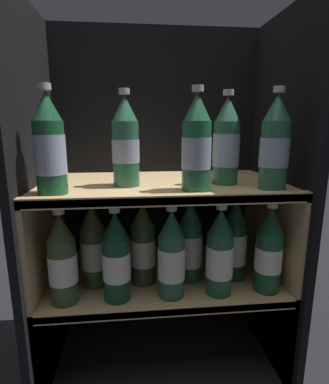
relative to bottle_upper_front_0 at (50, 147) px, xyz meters
The scene contains 19 objects.
fridge_back_wall 0.45m from the bottle_upper_front_0, 50.46° to the left, with size 0.70×0.02×1.01m, color black.
fridge_side_left 0.21m from the bottle_upper_front_0, 121.27° to the left, with size 0.02×0.42×1.01m, color black.
fridge_side_right 0.64m from the bottle_upper_front_0, 11.59° to the left, with size 0.02×0.42×1.01m, color black.
shelf_lower 0.53m from the bottle_upper_front_0, 23.34° to the left, with size 0.66×0.38×0.27m.
shelf_upper 0.39m from the bottle_upper_front_0, 23.80° to the left, with size 0.66×0.38×0.55m.
bottle_upper_front_0 is the anchor object (origin of this frame).
bottle_upper_front_1 0.34m from the bottle_upper_front_0, ahead, with size 0.07×0.07×0.24m.
bottle_upper_front_2 0.53m from the bottle_upper_front_0, ahead, with size 0.07×0.07×0.24m.
bottle_upper_back_0 0.18m from the bottle_upper_front_0, 24.94° to the left, with size 0.07×0.07×0.24m.
bottle_upper_back_1 0.44m from the bottle_upper_front_0, 10.24° to the left, with size 0.07×0.07×0.24m.
bottle_lower_front_0 0.28m from the bottle_upper_front_0, ahead, with size 0.07×0.07×0.24m.
bottle_lower_front_1 0.31m from the bottle_upper_front_0, ahead, with size 0.07×0.07×0.24m.
bottle_lower_front_2 0.39m from the bottle_upper_front_0, ahead, with size 0.07×0.07×0.24m.
bottle_lower_front_3 0.49m from the bottle_upper_front_0, ahead, with size 0.07×0.07×0.24m.
bottle_lower_front_4 0.60m from the bottle_upper_front_0, ahead, with size 0.07×0.07×0.24m.
bottle_lower_back_0 0.30m from the bottle_upper_front_0, 46.82° to the left, with size 0.07×0.07×0.24m.
bottle_lower_back_1 0.36m from the bottle_upper_front_0, 20.57° to the left, with size 0.07×0.07×0.24m.
bottle_lower_back_2 0.45m from the bottle_upper_front_0, 12.91° to the left, with size 0.07×0.07×0.24m.
bottle_lower_back_3 0.55m from the bottle_upper_front_0, ahead, with size 0.07×0.07×0.24m.
Camera 1 is at (-0.08, -0.64, 0.71)m, focal length 28.00 mm.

